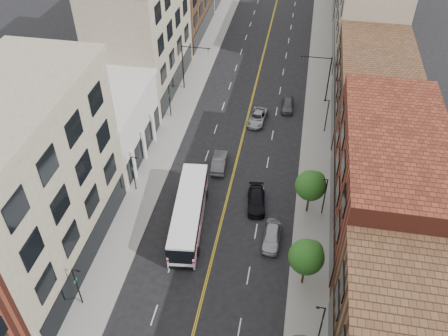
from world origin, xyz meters
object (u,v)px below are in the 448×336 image
Objects in this scene: city_bus at (189,212)px; car_lane_b at (257,118)px; car_lane_behind at (219,162)px; car_lane_c at (288,105)px; car_lane_a at (256,201)px; car_parked_far at (272,236)px.

city_bus is 21.70m from car_lane_b.
city_bus is 2.72× the size of car_lane_behind.
car_lane_behind is 11.33m from car_lane_b.
city_bus is 26.77m from car_lane_c.
city_bus is 8.19m from car_lane_a.
city_bus is at bearing 174.59° from car_parked_far.
city_bus is 10.47m from car_lane_behind.
city_bus reaches higher than car_lane_c.
car_parked_far is 5.63m from car_lane_a.
car_lane_a is at bearing -97.70° from car_lane_c.
car_lane_a is at bearing -77.20° from car_lane_b.
car_parked_far is at bearing 121.20° from car_lane_behind.
car_lane_a is at bearing 25.57° from city_bus.
city_bus is at bearing -97.05° from car_lane_b.
car_lane_behind is at bearing 76.17° from city_bus.
car_lane_a is 1.16× the size of car_lane_c.
car_lane_a is (6.90, 4.24, -1.21)m from city_bus.
car_parked_far is at bearing -73.46° from car_lane_a.
city_bus is at bearing -111.70° from car_lane_c.
city_bus is 2.78× the size of car_parked_far.
car_parked_far is 22.41m from car_lane_b.
car_parked_far is 13.65m from car_lane_behind.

